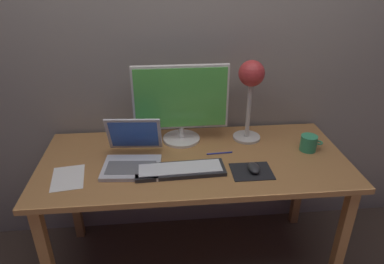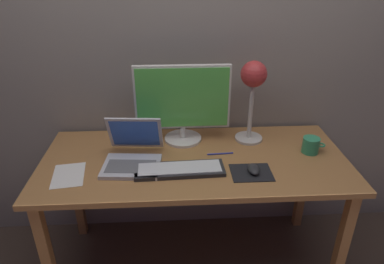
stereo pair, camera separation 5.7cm
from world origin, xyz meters
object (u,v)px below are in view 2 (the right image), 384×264
(laptop, at_px, (133,150))
(desk_lamp, at_px, (253,84))
(monitor, at_px, (183,102))
(pen, at_px, (220,154))
(coffee_mug, at_px, (311,145))
(mouse, at_px, (254,169))
(keyboard_main, at_px, (180,169))

(laptop, height_order, desk_lamp, desk_lamp)
(monitor, xyz_separation_m, pen, (0.19, -0.18, -0.23))
(monitor, bearing_deg, coffee_mug, -14.85)
(mouse, relative_size, coffee_mug, 0.77)
(monitor, bearing_deg, laptop, -140.54)
(keyboard_main, relative_size, pen, 3.18)
(monitor, distance_m, desk_lamp, 0.39)
(monitor, height_order, coffee_mug, monitor)
(coffee_mug, bearing_deg, pen, 179.51)
(coffee_mug, height_order, pen, coffee_mug)
(keyboard_main, height_order, desk_lamp, desk_lamp)
(laptop, xyz_separation_m, mouse, (0.59, -0.14, -0.04))
(coffee_mug, xyz_separation_m, pen, (-0.49, 0.00, -0.04))
(keyboard_main, bearing_deg, coffee_mug, 11.94)
(monitor, height_order, keyboard_main, monitor)
(monitor, distance_m, coffee_mug, 0.73)
(monitor, xyz_separation_m, keyboard_main, (-0.03, -0.33, -0.22))
(monitor, distance_m, laptop, 0.38)
(mouse, bearing_deg, laptop, 166.30)
(desk_lamp, bearing_deg, coffee_mug, -28.57)
(desk_lamp, relative_size, mouse, 4.81)
(monitor, bearing_deg, desk_lamp, -2.39)
(mouse, bearing_deg, desk_lamp, 82.41)
(laptop, height_order, coffee_mug, laptop)
(monitor, relative_size, coffee_mug, 4.22)
(laptop, relative_size, pen, 2.35)
(laptop, relative_size, mouse, 3.42)
(monitor, xyz_separation_m, desk_lamp, (0.38, -0.02, 0.10))
(mouse, bearing_deg, keyboard_main, 175.33)
(mouse, distance_m, coffee_mug, 0.39)
(keyboard_main, distance_m, desk_lamp, 0.61)
(mouse, distance_m, pen, 0.23)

